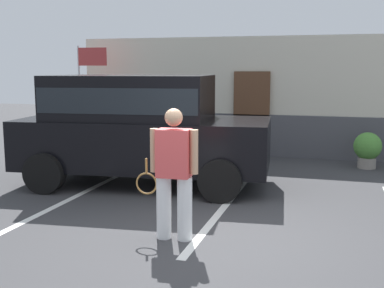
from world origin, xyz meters
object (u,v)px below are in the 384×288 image
Objects in this scene: parked_suv at (139,124)px; flag_pole at (86,79)px; tennis_player_man at (174,173)px; potted_plant_by_porch at (368,148)px.

flag_pole is (-2.65, 2.92, 0.77)m from parked_suv.
flag_pole reaches higher than tennis_player_man.
tennis_player_man reaches higher than potted_plant_by_porch.
potted_plant_by_porch is (2.64, 5.47, -0.43)m from tennis_player_man.
parked_suv reaches higher than tennis_player_man.
parked_suv is 3.10m from tennis_player_man.
parked_suv is at bearing -146.28° from potted_plant_by_porch.
parked_suv is 4.02m from flag_pole.
parked_suv is at bearing -61.25° from tennis_player_man.
flag_pole is (-4.23, 5.58, 1.04)m from tennis_player_man.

